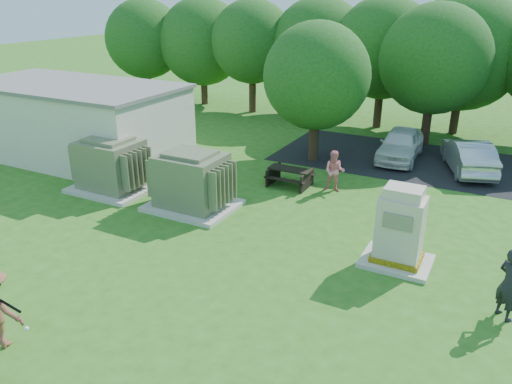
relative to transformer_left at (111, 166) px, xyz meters
The scene contains 14 objects.
ground 7.96m from the transformer_left, 34.70° to the right, with size 120.00×120.00×0.00m, color #2D6619.
service_building 5.19m from the transformer_left, 150.95° to the left, with size 10.00×5.00×3.20m, color beige.
service_building_roof 5.64m from the transformer_left, 150.95° to the left, with size 10.20×5.20×0.15m, color slate.
parking_strip 16.25m from the transformer_left, 33.69° to the left, with size 20.00×6.00×0.01m, color #232326.
transformer_left is the anchor object (origin of this frame).
transformer_right 3.70m from the transformer_left, ahead, with size 3.00×2.40×2.07m.
generator_cabinet 11.04m from the transformer_left, ahead, with size 1.90×1.55×2.31m.
picnic_table 6.89m from the transformer_left, 31.28° to the left, with size 1.68×1.26×0.72m.
person_by_generator 13.97m from the transformer_left, ahead, with size 0.66×0.43×1.82m, color black.
person_at_picnic 8.51m from the transformer_left, 26.71° to the left, with size 0.78×0.61×1.60m, color pink.
car_white 12.67m from the transformer_left, 45.06° to the left, with size 1.67×4.15×1.42m, color white.
car_silver_a 14.69m from the transformer_left, 36.13° to the left, with size 1.47×4.23×1.39m, color silver.
batting_equipment 9.48m from the transformer_left, 59.52° to the right, with size 1.36×0.33×0.27m.
tree_row 16.56m from the transformer_left, 59.50° to the left, with size 41.30×13.30×7.30m.
Camera 1 is at (6.73, -8.85, 7.18)m, focal length 35.00 mm.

